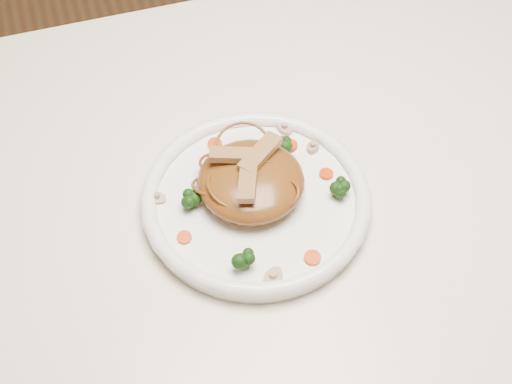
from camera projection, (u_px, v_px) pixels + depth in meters
name	position (u px, v px, depth m)	size (l,w,h in m)	color
table	(313.00, 216.00, 1.00)	(1.20, 0.80, 0.75)	#F1E7CC
plate	(256.00, 203.00, 0.88)	(0.28, 0.28, 0.02)	white
noodle_mound	(251.00, 181.00, 0.87)	(0.13, 0.13, 0.04)	brown
chicken_a	(260.00, 153.00, 0.86)	(0.07, 0.02, 0.01)	#A27E4C
chicken_b	(235.00, 155.00, 0.86)	(0.06, 0.02, 0.01)	#A27E4C
chicken_c	(248.00, 180.00, 0.83)	(0.06, 0.02, 0.01)	#A27E4C
broccoli_0	(284.00, 144.00, 0.92)	(0.02, 0.02, 0.03)	#12350B
broccoli_1	(189.00, 199.00, 0.86)	(0.02, 0.02, 0.03)	#12350B
broccoli_2	(243.00, 259.00, 0.81)	(0.03, 0.03, 0.03)	#12350B
broccoli_3	(339.00, 188.00, 0.87)	(0.02, 0.02, 0.03)	#12350B
carrot_0	(289.00, 145.00, 0.93)	(0.02, 0.02, 0.01)	red
carrot_1	(185.00, 237.00, 0.84)	(0.02, 0.02, 0.01)	red
carrot_2	(326.00, 174.00, 0.90)	(0.02, 0.02, 0.01)	red
carrot_3	(215.00, 144.00, 0.93)	(0.02, 0.02, 0.01)	red
carrot_4	(312.00, 258.00, 0.82)	(0.02, 0.02, 0.01)	red
mushroom_0	(273.00, 277.00, 0.80)	(0.03, 0.03, 0.01)	tan
mushroom_1	(313.00, 147.00, 0.93)	(0.02, 0.02, 0.01)	tan
mushroom_2	(158.00, 198.00, 0.87)	(0.02, 0.02, 0.01)	tan
mushroom_3	(285.00, 128.00, 0.95)	(0.03, 0.03, 0.01)	tan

